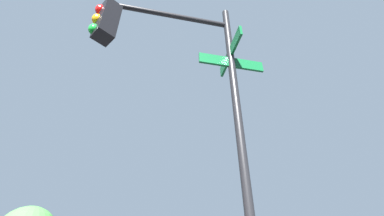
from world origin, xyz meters
TOP-DOWN VIEW (x-y plane):
  - traffic_signal_near at (-6.33, -5.94)m, footprint 1.76×2.40m

SIDE VIEW (x-z plane):
  - traffic_signal_near at x=-6.33m, z-range 1.24..7.29m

